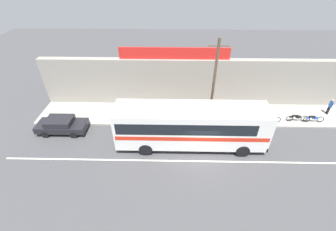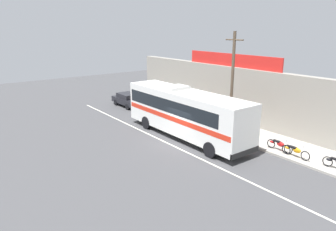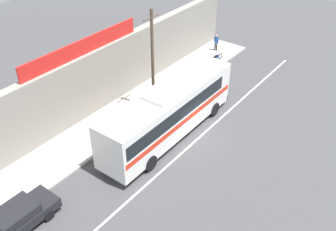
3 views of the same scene
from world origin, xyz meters
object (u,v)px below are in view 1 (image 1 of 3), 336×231
(intercity_bus, at_px, (190,125))
(motorcycle_black, at_px, (314,118))
(motorcycle_purple, at_px, (270,119))
(motorcycle_green, at_px, (256,118))
(pedestrian_far_right, at_px, (330,106))
(motorcycle_red, at_px, (297,117))
(parked_car, at_px, (62,125))
(utility_pole, at_px, (214,83))

(intercity_bus, height_order, motorcycle_black, intercity_bus)
(intercity_bus, xyz_separation_m, motorcycle_purple, (7.49, 2.90, -1.50))
(motorcycle_green, relative_size, pedestrian_far_right, 1.18)
(motorcycle_black, bearing_deg, motorcycle_red, 175.94)
(intercity_bus, height_order, motorcycle_green, intercity_bus)
(motorcycle_black, bearing_deg, intercity_bus, -165.13)
(pedestrian_far_right, bearing_deg, intercity_bus, -161.96)
(motorcycle_black, bearing_deg, pedestrian_far_right, 33.58)
(motorcycle_purple, distance_m, motorcycle_red, 2.58)
(parked_car, height_order, motorcycle_purple, parked_car)
(parked_car, xyz_separation_m, pedestrian_far_right, (24.50, 2.97, 0.34))
(utility_pole, xyz_separation_m, motorcycle_black, (9.52, 0.18, -3.56))
(pedestrian_far_right, bearing_deg, parked_car, -173.09)
(pedestrian_far_right, bearing_deg, utility_pole, -172.42)
(motorcycle_purple, height_order, motorcycle_green, same)
(motorcycle_red, bearing_deg, motorcycle_purple, -174.19)
(intercity_bus, relative_size, utility_pole, 1.51)
(intercity_bus, distance_m, pedestrian_far_right, 14.29)
(motorcycle_green, relative_size, motorcycle_red, 0.99)
(intercity_bus, bearing_deg, motorcycle_red, 17.43)
(intercity_bus, relative_size, pedestrian_far_right, 7.16)
(utility_pole, height_order, motorcycle_purple, utility_pole)
(motorcycle_purple, relative_size, motorcycle_green, 1.01)
(intercity_bus, xyz_separation_m, motorcycle_green, (6.24, 3.03, -1.50))
(utility_pole, xyz_separation_m, motorcycle_red, (8.07, 0.28, -3.56))
(motorcycle_black, bearing_deg, motorcycle_green, -179.70)
(intercity_bus, height_order, motorcycle_purple, intercity_bus)
(motorcycle_purple, xyz_separation_m, pedestrian_far_right, (6.06, 1.52, 0.52))
(motorcycle_green, distance_m, motorcycle_black, 5.26)
(motorcycle_green, distance_m, motorcycle_red, 3.82)
(motorcycle_purple, bearing_deg, pedestrian_far_right, 14.07)
(motorcycle_purple, bearing_deg, motorcycle_green, 174.04)
(parked_car, relative_size, motorcycle_green, 2.20)
(utility_pole, xyz_separation_m, motorcycle_green, (4.26, 0.15, -3.56))
(motorcycle_purple, height_order, motorcycle_red, same)
(intercity_bus, distance_m, motorcycle_black, 12.00)
(intercity_bus, bearing_deg, motorcycle_green, 25.87)
(parked_car, distance_m, pedestrian_far_right, 24.69)
(parked_car, distance_m, motorcycle_black, 22.51)
(utility_pole, bearing_deg, parked_car, -173.69)
(intercity_bus, distance_m, utility_pole, 4.05)
(utility_pole, bearing_deg, motorcycle_black, 1.08)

